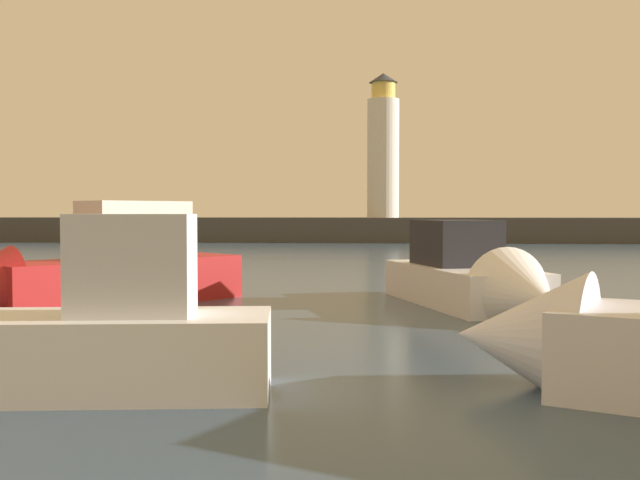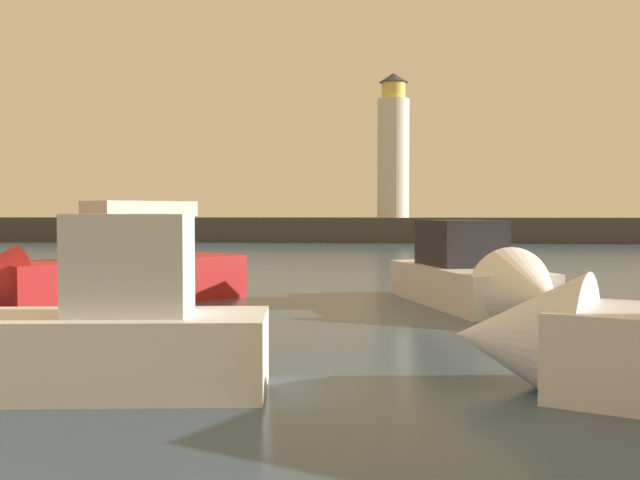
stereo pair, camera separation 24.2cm
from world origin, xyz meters
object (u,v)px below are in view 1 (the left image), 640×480
Objects in this scene: mooring_buoy at (562,315)px; motorboat_1 at (480,281)px; lighthouse at (383,149)px; motorboat_0 at (38,340)px; motorboat_3 at (91,273)px.

motorboat_1 is at bearing 109.51° from mooring_buoy.
lighthouse reaches higher than mooring_buoy.
motorboat_0 is 12.73m from motorboat_1.
lighthouse is at bearing 92.75° from motorboat_1.
motorboat_3 is 11.02× the size of mooring_buoy.
motorboat_0 is at bearing -145.10° from mooring_buoy.
motorboat_1 is 1.04× the size of motorboat_3.
mooring_buoy is at bearing -15.64° from motorboat_3.
mooring_buoy is (1.30, -3.66, -0.42)m from motorboat_1.
mooring_buoy is (9.13, 6.37, -0.43)m from motorboat_0.
motorboat_3 reaches higher than motorboat_1.
lighthouse is 50.80m from mooring_buoy.
motorboat_0 is 11.14m from mooring_buoy.
motorboat_0 is 0.80× the size of motorboat_1.
motorboat_0 is at bearing -128.00° from motorboat_1.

